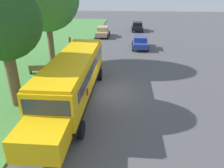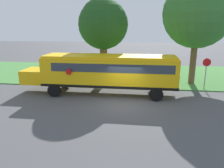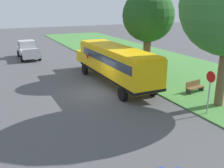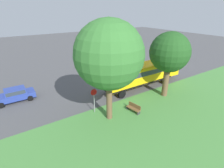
{
  "view_description": "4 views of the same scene",
  "coord_description": "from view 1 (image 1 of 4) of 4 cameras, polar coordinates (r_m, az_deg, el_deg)",
  "views": [
    {
      "loc": [
        1.34,
        -14.82,
        7.34
      ],
      "look_at": [
        0.29,
        -1.17,
        1.21
      ],
      "focal_mm": 35.0,
      "sensor_mm": 36.0,
      "label": 1
    },
    {
      "loc": [
        14.6,
        1.08,
        5.42
      ],
      "look_at": [
        -0.14,
        -0.85,
        1.42
      ],
      "focal_mm": 35.0,
      "sensor_mm": 36.0,
      "label": 2
    },
    {
      "loc": [
        7.01,
        17.62,
        6.55
      ],
      "look_at": [
        -0.57,
        1.54,
        1.06
      ],
      "focal_mm": 42.0,
      "sensor_mm": 36.0,
      "label": 3
    },
    {
      "loc": [
        -18.64,
        13.8,
        10.13
      ],
      "look_at": [
        -2.16,
        2.86,
        1.49
      ],
      "focal_mm": 28.0,
      "sensor_mm": 36.0,
      "label": 4
    }
  ],
  "objects": [
    {
      "name": "car_tan_middle",
      "position": [
        35.63,
        -2.38,
        13.65
      ],
      "size": [
        2.02,
        4.4,
        1.56
      ],
      "color": "tan",
      "rests_on": "ground"
    },
    {
      "name": "ground_plane",
      "position": [
        16.59,
        -0.67,
        -2.14
      ],
      "size": [
        120.0,
        120.0,
        0.0
      ],
      "primitive_type": "plane",
      "color": "#4C4C4F"
    },
    {
      "name": "oak_tree_beside_bus",
      "position": [
        14.4,
        -27.01,
        14.87
      ],
      "size": [
        4.59,
        4.59,
        7.82
      ],
      "color": "brown",
      "rests_on": "ground"
    },
    {
      "name": "car_black_furthest",
      "position": [
        40.81,
        6.65,
        14.85
      ],
      "size": [
        2.02,
        4.4,
        1.56
      ],
      "color": "black",
      "rests_on": "ground"
    },
    {
      "name": "car_blue_nearest",
      "position": [
        28.8,
        7.36,
        10.96
      ],
      "size": [
        2.02,
        4.4,
        1.56
      ],
      "color": "#283D93",
      "rests_on": "ground"
    },
    {
      "name": "stop_sign",
      "position": [
        22.99,
        -10.84,
        9.58
      ],
      "size": [
        0.08,
        0.68,
        2.74
      ],
      "color": "gray",
      "rests_on": "ground"
    },
    {
      "name": "school_bus",
      "position": [
        14.71,
        -10.12,
        2.12
      ],
      "size": [
        2.85,
        12.42,
        3.16
      ],
      "color": "yellow",
      "rests_on": "ground"
    },
    {
      "name": "park_bench",
      "position": [
        20.88,
        -18.66,
        3.61
      ],
      "size": [
        1.66,
        0.76,
        0.92
      ],
      "color": "brown",
      "rests_on": "ground"
    }
  ]
}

